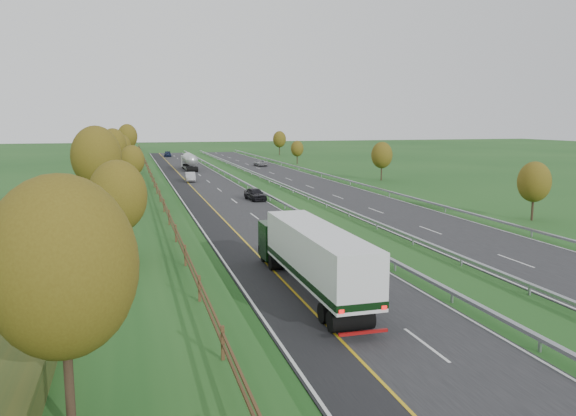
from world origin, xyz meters
name	(u,v)px	position (x,y,z in m)	size (l,w,h in m)	color
ground	(270,192)	(8.00, 55.00, 0.00)	(400.00, 400.00, 0.00)	#1B4819
near_carriageway	(210,189)	(0.00, 60.00, 0.02)	(10.50, 200.00, 0.04)	black
far_carriageway	(316,186)	(16.50, 60.00, 0.02)	(10.50, 200.00, 0.04)	black
hard_shoulder	(184,190)	(-3.75, 60.00, 0.02)	(3.00, 200.00, 0.04)	black
lane_markings	(252,188)	(6.40, 59.88, 0.05)	(26.75, 200.00, 0.01)	silver
embankment_left	(118,186)	(-13.00, 60.00, 1.00)	(12.00, 200.00, 2.00)	#1B4819
hedge_left	(103,175)	(-15.00, 60.00, 2.55)	(2.20, 180.00, 1.10)	#2C3C18
fence_left	(150,173)	(-8.50, 59.59, 2.73)	(0.12, 189.06, 1.20)	#422B19
median_barrier_near	(248,184)	(5.70, 60.00, 0.61)	(0.32, 200.00, 0.71)	#92959A
median_barrier_far	(280,183)	(10.80, 60.00, 0.61)	(0.32, 200.00, 0.71)	#92959A
outer_barrier_far	(350,181)	(22.30, 60.00, 0.62)	(0.32, 200.00, 0.71)	#92959A
trees_left	(119,149)	(-12.64, 56.63, 6.37)	(6.64, 164.30, 7.66)	#2D2116
trees_far	(331,149)	(29.80, 89.21, 4.25)	(8.45, 118.60, 7.12)	#2D2116
box_lorry	(311,255)	(-1.35, 7.78, 2.33)	(2.58, 16.28, 4.06)	black
road_tanker	(189,161)	(0.60, 94.29, 1.86)	(2.40, 11.22, 3.46)	silver
car_dark_near	(255,194)	(3.99, 47.01, 0.83)	(1.86, 4.63, 1.58)	black
car_silver_mid	(190,177)	(-1.60, 71.92, 0.81)	(1.62, 4.65, 1.53)	#A8A7AC
car_small_far	(168,154)	(-0.77, 140.53, 0.77)	(2.04, 5.01, 1.45)	#111B37
car_oncoming	(260,163)	(16.97, 100.41, 0.73)	(2.28, 4.95, 1.38)	#97989C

